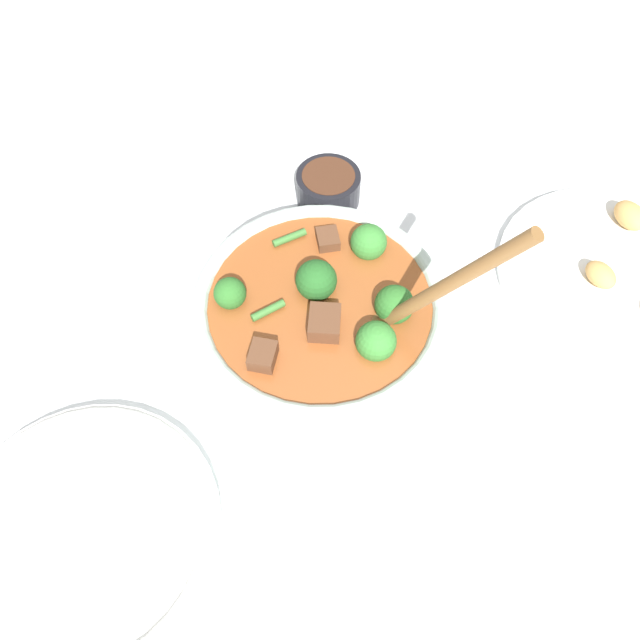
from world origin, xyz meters
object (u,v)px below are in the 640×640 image
stew_bowl (321,323)px  empty_plate (82,533)px  condiment_bowl (328,186)px  food_plate (615,273)px

stew_bowl → empty_plate: size_ratio=1.06×
stew_bowl → condiment_bowl: size_ratio=3.34×
stew_bowl → condiment_bowl: 0.22m
empty_plate → food_plate: size_ratio=0.95×
stew_bowl → empty_plate: (-0.28, -0.00, -0.05)m
condiment_bowl → empty_plate: (-0.42, -0.17, -0.01)m
empty_plate → stew_bowl: bearing=1.0°
condiment_bowl → stew_bowl: bearing=-132.6°
stew_bowl → food_plate: 0.35m
stew_bowl → food_plate: bearing=-23.3°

